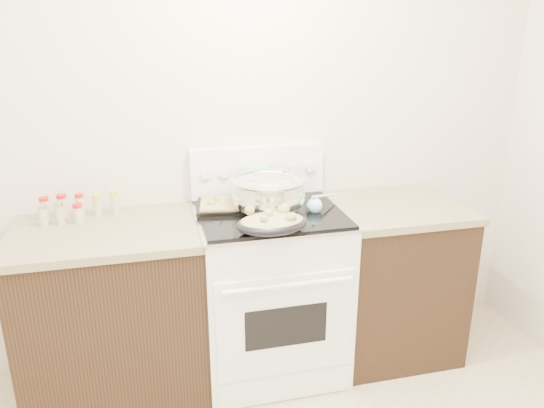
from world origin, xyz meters
name	(u,v)px	position (x,y,z in m)	size (l,w,h in m)	color
room_shell	(267,112)	(0.00, 0.00, 1.70)	(4.10, 3.60, 2.75)	beige
counter_left	(115,311)	(-0.48, 1.43, 0.46)	(0.93, 0.67, 0.92)	black
counter_right	(390,277)	(1.08, 1.43, 0.46)	(0.73, 0.67, 0.92)	black
kitchen_range	(270,288)	(0.35, 1.42, 0.49)	(0.78, 0.73, 1.22)	white
mixing_bowl	(269,194)	(0.35, 1.43, 1.03)	(0.50, 0.50, 0.23)	silver
roasting_pan	(272,222)	(0.29, 1.14, 0.99)	(0.36, 0.27, 0.11)	black
baking_sheet	(234,204)	(0.18, 1.52, 0.96)	(0.41, 0.32, 0.06)	black
wooden_spoon	(267,222)	(0.29, 1.24, 0.95)	(0.06, 0.25, 0.04)	tan
blue_ladle	(316,205)	(0.59, 1.37, 0.98)	(0.23, 0.21, 0.10)	#95D4DE
spice_jars	(73,208)	(-0.64, 1.60, 0.98)	(0.39, 0.14, 0.13)	#BFB28C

